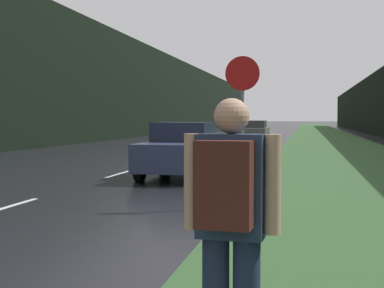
# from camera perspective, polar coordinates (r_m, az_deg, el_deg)

# --- Properties ---
(grass_verge) EXTENTS (6.00, 240.00, 0.02)m
(grass_verge) POSITION_cam_1_polar(r_m,az_deg,el_deg) (40.87, 14.36, 0.35)
(grass_verge) COLOR #33562D
(grass_verge) RESTS_ON ground_plane
(lane_stripe_c) EXTENTS (0.12, 3.00, 0.01)m
(lane_stripe_c) POSITION_cam_1_polar(r_m,az_deg,el_deg) (16.61, -7.26, -3.02)
(lane_stripe_c) COLOR silver
(lane_stripe_c) RESTS_ON ground_plane
(lane_stripe_d) EXTENTS (0.12, 3.00, 0.01)m
(lane_stripe_d) POSITION_cam_1_polar(r_m,az_deg,el_deg) (23.31, -1.55, -1.34)
(lane_stripe_d) COLOR silver
(lane_stripe_d) RESTS_ON ground_plane
(lane_stripe_e) EXTENTS (0.12, 3.00, 0.01)m
(lane_stripe_e) POSITION_cam_1_polar(r_m,az_deg,el_deg) (30.14, 1.58, -0.41)
(lane_stripe_e) COLOR silver
(lane_stripe_e) RESTS_ON ground_plane
(treeline_far_side) EXTENTS (2.00, 140.00, 8.57)m
(treeline_far_side) POSITION_cam_1_polar(r_m,az_deg,el_deg) (53.21, -5.00, 5.57)
(treeline_far_side) COLOR black
(treeline_far_side) RESTS_ON ground_plane
(stop_sign) EXTENTS (0.64, 0.07, 2.81)m
(stop_sign) POSITION_cam_1_polar(r_m,az_deg,el_deg) (9.92, 5.38, 2.90)
(stop_sign) COLOR slate
(stop_sign) RESTS_ON ground_plane
(hitchhiker_with_backpack) EXTENTS (0.62, 0.44, 1.80)m
(hitchhiker_with_backpack) POSITION_cam_1_polar(r_m,az_deg,el_deg) (3.40, 4.07, -8.09)
(hitchhiker_with_backpack) COLOR #1E2847
(hitchhiker_with_backpack) RESTS_ON ground_plane
(car_passing_near) EXTENTS (1.91, 4.11, 1.56)m
(car_passing_near) POSITION_cam_1_polar(r_m,az_deg,el_deg) (15.16, -1.00, -0.65)
(car_passing_near) COLOR #2D3856
(car_passing_near) RESTS_ON ground_plane
(car_passing_far) EXTENTS (1.93, 4.37, 1.52)m
(car_passing_far) POSITION_cam_1_polar(r_m,az_deg,el_deg) (35.84, 6.59, 1.30)
(car_passing_far) COLOR #4C514C
(car_passing_far) RESTS_ON ground_plane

